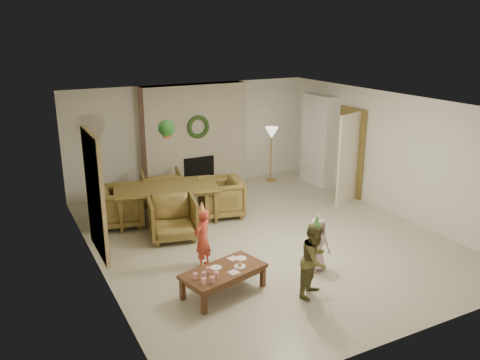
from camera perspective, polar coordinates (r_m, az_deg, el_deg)
floor at (r=9.26m, az=2.81°, el=-6.61°), size 7.00×7.00×0.00m
ceiling at (r=8.56m, az=3.05°, el=8.87°), size 7.00×7.00×0.00m
wall_back at (r=11.89m, az=-5.63°, el=5.09°), size 7.00×0.00×7.00m
wall_front at (r=6.25m, az=19.41°, el=-7.37°), size 7.00×0.00×7.00m
wall_left at (r=7.82m, az=-16.44°, el=-2.10°), size 0.00×7.00×7.00m
wall_right at (r=10.62m, az=17.08°, el=2.91°), size 0.00×7.00×7.00m
fireplace_mass at (r=11.70m, az=-5.26°, el=4.91°), size 2.50×0.40×2.50m
fireplace_hearth at (r=11.71m, az=-4.45°, el=-1.11°), size 1.60×0.30×0.12m
fireplace_firebox at (r=11.74m, az=-4.82°, el=0.93°), size 0.75×0.12×0.75m
fireplace_wreath at (r=11.43m, az=-4.86°, el=6.16°), size 0.54×0.10×0.54m
floor_lamp_base at (r=12.60m, az=3.57°, el=0.03°), size 0.26×0.26×0.03m
floor_lamp_post at (r=12.43m, az=3.63°, el=2.80°), size 0.03×0.03×1.24m
floor_lamp_shade at (r=12.29m, az=3.68°, el=5.48°), size 0.33×0.33×0.27m
bookshelf_carcass at (r=12.25m, az=9.02°, el=4.61°), size 0.30×1.00×2.20m
bookshelf_shelf_a at (r=12.39m, az=8.80°, el=1.67°), size 0.30×0.92×0.03m
bookshelf_shelf_b at (r=12.29m, az=8.89°, el=3.46°), size 0.30×0.92×0.03m
bookshelf_shelf_c at (r=12.20m, az=8.97°, el=5.28°), size 0.30×0.92×0.03m
bookshelf_shelf_d at (r=12.13m, az=9.06°, el=7.13°), size 0.30×0.92×0.03m
books_row_lower at (r=12.23m, az=9.17°, el=2.12°), size 0.20×0.40×0.24m
books_row_mid at (r=12.29m, az=8.70°, el=4.14°), size 0.20×0.44×0.24m
books_row_upper at (r=12.09m, az=9.20°, el=5.79°), size 0.20×0.36×0.22m
door_frame at (r=11.50m, az=12.71°, el=3.15°), size 0.05×0.86×2.04m
door_leaf at (r=10.99m, az=12.44°, el=2.40°), size 0.77×0.32×2.00m
curtain_panel at (r=8.02m, az=-16.45°, el=-1.63°), size 0.06×1.20×2.00m
dining_table at (r=9.99m, az=-8.48°, el=-2.76°), size 2.23×1.54×0.71m
dining_chair_near at (r=9.15m, az=-7.80°, el=-4.40°), size 1.01×1.03×0.79m
dining_chair_far at (r=10.82m, az=-9.06°, el=-0.99°), size 1.01×1.03×0.79m
dining_chair_left at (r=9.93m, az=-13.61°, el=-2.97°), size 1.03×1.01×0.79m
dining_chair_right at (r=10.15m, az=-2.22°, el=-2.02°), size 1.03×1.01×0.79m
hanging_plant_cord at (r=9.43m, az=-8.57°, el=7.34°), size 0.01×0.01×0.70m
hanging_plant_pot at (r=9.49m, az=-8.48°, el=5.26°), size 0.16×0.16×0.12m
hanging_plant_foliage at (r=9.47m, az=-8.51°, el=5.97°), size 0.32×0.32×0.32m
coffee_table_top at (r=7.30m, az=-1.92°, el=-10.51°), size 1.35×0.91×0.06m
coffee_table_apron at (r=7.33m, az=-1.92°, el=-10.97°), size 1.23×0.79×0.08m
coffee_leg_fl at (r=6.92m, az=-4.19°, el=-14.05°), size 0.08×0.08×0.32m
coffee_leg_fr at (r=7.55m, az=2.66°, el=-11.12°), size 0.08×0.08×0.32m
coffee_leg_bl at (r=7.27m, az=-6.68°, el=-12.45°), size 0.08×0.08×0.32m
coffee_leg_br at (r=7.88m, az=0.06°, el=-9.83°), size 0.08×0.08×0.32m
cup_a at (r=6.91m, az=-4.23°, el=-11.61°), size 0.08×0.08×0.09m
cup_b at (r=7.04m, az=-5.20°, el=-11.03°), size 0.08×0.08×0.09m
cup_c at (r=6.93m, az=-3.23°, el=-11.46°), size 0.08×0.08×0.09m
cup_d at (r=7.07m, az=-4.21°, el=-10.89°), size 0.08×0.08×0.09m
cup_e at (r=7.06m, az=-2.76°, el=-10.89°), size 0.08×0.08×0.09m
cup_f at (r=7.19m, az=-3.74°, el=-10.35°), size 0.08×0.08×0.09m
plate_a at (r=7.33m, az=-2.79°, el=-10.08°), size 0.21×0.21×0.01m
plate_b at (r=7.36m, az=-0.00°, el=-9.97°), size 0.21×0.21×0.01m
plate_c at (r=7.59m, az=0.11°, el=-9.04°), size 0.21×0.21×0.01m
food_scoop at (r=7.34m, az=-0.00°, el=-9.72°), size 0.08×0.08×0.07m
napkin_left at (r=7.19m, az=-0.74°, el=-10.65°), size 0.17×0.17×0.01m
napkin_right at (r=7.59m, az=-0.82°, el=-9.07°), size 0.17×0.17×0.01m
child_red at (r=8.00m, az=-4.37°, el=-6.77°), size 0.43×0.40×1.00m
party_hat_red at (r=7.79m, az=-4.46°, el=-3.14°), size 0.16×0.16×0.19m
child_plaid at (r=7.25m, az=8.66°, el=-9.12°), size 0.68×0.64×1.11m
party_hat_plaid at (r=7.00m, az=8.88°, el=-4.76°), size 0.15×0.15×0.18m
child_pink at (r=8.00m, az=8.92°, el=-7.37°), size 0.45×0.31×0.89m
party_hat_pink at (r=7.81m, az=9.08°, el=-4.18°), size 0.14×0.14×0.16m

